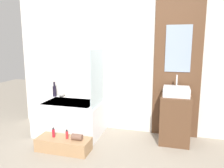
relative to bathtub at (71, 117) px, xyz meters
The scene contains 12 objects.
wall_tiled_back 1.42m from the bathtub, 26.22° to the left, with size 4.20×0.06×2.60m, color silver.
wall_wood_accent 2.10m from the bathtub, 12.32° to the left, with size 0.77×0.04×2.60m.
bathtub is the anchor object (origin of this frame).
glass_shower_screen 0.92m from the bathtub, ahead, with size 0.01×0.62×0.92m, color silver.
wooden_step_bench 0.70m from the bathtub, 73.35° to the right, with size 0.81×0.32×0.20m, color #A87F56.
vanity_cabinet 1.80m from the bathtub, ahead, with size 0.46×0.50×0.77m, color brown.
sink 1.88m from the bathtub, ahead, with size 0.40×0.35×0.32m.
vase_tall_dark 0.70m from the bathtub, 147.19° to the left, with size 0.07×0.07×0.29m.
vase_round_light 0.54m from the bathtub, 137.86° to the left, with size 0.12×0.12×0.12m, color silver.
bottle_soap_primary 0.64m from the bathtub, 87.37° to the right, with size 0.04×0.04×0.15m.
bottle_soap_secondary 0.69m from the bathtub, 68.50° to the right, with size 0.04×0.04×0.14m.
towel_roll 0.77m from the bathtub, 57.10° to the right, with size 0.09×0.09×0.16m, color brown.
Camera 1 is at (0.81, -2.25, 1.59)m, focal length 35.00 mm.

